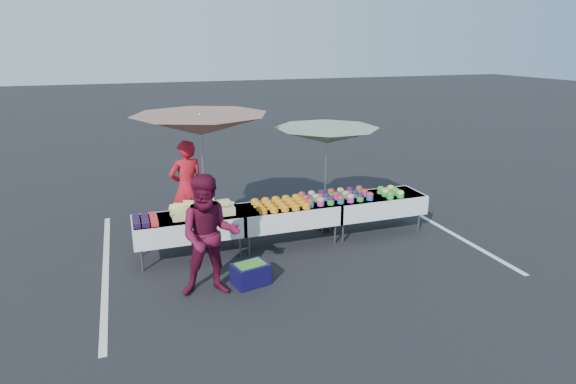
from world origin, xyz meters
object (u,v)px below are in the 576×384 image
object	(u,v)px
table_center	(288,214)
customer	(210,236)
table_left	(189,225)
vendor	(187,187)
table_right	(375,203)
storage_bin	(251,273)
umbrella_left	(201,126)
umbrella_right	(326,136)

from	to	relation	value
table_center	customer	bearing A→B (deg)	-140.31
table_left	vendor	distance (m)	1.21
table_left	table_right	xyz separation A→B (m)	(3.60, 0.00, 0.00)
table_left	vendor	bearing A→B (deg)	82.54
customer	storage_bin	xyz separation A→B (m)	(0.61, 0.08, -0.74)
umbrella_left	customer	bearing A→B (deg)	-97.50
table_left	table_right	world-z (taller)	same
table_left	table_center	distance (m)	1.80
vendor	table_left	bearing A→B (deg)	70.54
umbrella_left	storage_bin	size ratio (longest dim) A/B	4.06
umbrella_left	umbrella_right	distance (m)	2.41
table_right	vendor	world-z (taller)	vendor
table_right	vendor	size ratio (longest dim) A/B	1.01
table_center	umbrella_left	distance (m)	2.21
storage_bin	umbrella_right	bearing A→B (deg)	28.81
table_center	table_right	bearing A→B (deg)	0.00
table_center	vendor	world-z (taller)	vendor
table_right	umbrella_right	bearing A→B (deg)	148.65
storage_bin	table_right	bearing A→B (deg)	11.33
vendor	umbrella_left	xyz separation A→B (m)	(0.22, -0.69, 1.28)
table_center	vendor	size ratio (longest dim) A/B	1.01
table_left	umbrella_left	world-z (taller)	umbrella_left
customer	umbrella_right	world-z (taller)	umbrella_right
customer	table_right	bearing A→B (deg)	31.79
table_center	storage_bin	distance (m)	1.74
table_left	customer	bearing A→B (deg)	-84.95
table_center	table_right	size ratio (longest dim) A/B	1.00
table_center	table_right	xyz separation A→B (m)	(1.80, 0.00, 0.00)
umbrella_left	umbrella_right	xyz separation A→B (m)	(2.39, 0.06, -0.34)
table_right	storage_bin	distance (m)	3.18
vendor	customer	distance (m)	2.54
table_left	table_center	xyz separation A→B (m)	(1.80, 0.00, 0.00)
table_right	umbrella_left	world-z (taller)	umbrella_left
vendor	customer	world-z (taller)	vendor
table_left	customer	world-z (taller)	customer
customer	umbrella_left	bearing A→B (deg)	92.47
table_right	vendor	bearing A→B (deg)	161.53
table_left	table_right	distance (m)	3.60
table_center	umbrella_right	xyz separation A→B (m)	(0.96, 0.51, 1.28)
vendor	umbrella_right	bearing A→B (deg)	154.23
table_center	storage_bin	world-z (taller)	table_center
umbrella_left	table_right	bearing A→B (deg)	-8.05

